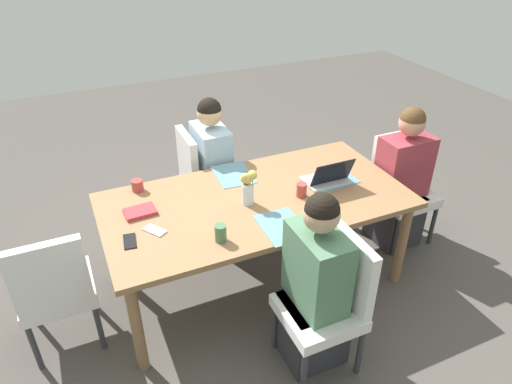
{
  "coord_description": "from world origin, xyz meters",
  "views": [
    {
      "loc": [
        1.1,
        2.46,
        2.45
      ],
      "look_at": [
        0.0,
        0.0,
        0.78
      ],
      "focal_mm": 32.6,
      "sensor_mm": 36.0,
      "label": 1
    }
  ],
  "objects": [
    {
      "name": "dining_table",
      "position": [
        0.0,
        0.0,
        0.66
      ],
      "size": [
        2.09,
        1.06,
        0.73
      ],
      "color": "olive",
      "rests_on": "ground_plane"
    },
    {
      "name": "placemat_head_left_left_mid",
      "position": [
        -0.6,
        0.0,
        0.73
      ],
      "size": [
        0.38,
        0.29,
        0.0
      ],
      "primitive_type": "cube",
      "rotation": [
        0.0,
        0.0,
        0.08
      ],
      "color": "slate",
      "rests_on": "dining_table"
    },
    {
      "name": "phone_silver",
      "position": [
        0.73,
        0.09,
        0.74
      ],
      "size": [
        0.14,
        0.16,
        0.01
      ],
      "primitive_type": "cube",
      "rotation": [
        0.0,
        0.0,
        2.16
      ],
      "color": "silver",
      "rests_on": "dining_table"
    },
    {
      "name": "person_head_left_left_mid",
      "position": [
        -1.27,
        0.01,
        0.53
      ],
      "size": [
        0.4,
        0.36,
        1.19
      ],
      "color": "#2D2D33",
      "rests_on": "ground_plane"
    },
    {
      "name": "placemat_near_left_far",
      "position": [
        0.02,
        -0.37,
        0.73
      ],
      "size": [
        0.28,
        0.38,
        0.0
      ],
      "primitive_type": "cube",
      "rotation": [
        0.0,
        0.0,
        1.51
      ],
      "color": "slate",
      "rests_on": "dining_table"
    },
    {
      "name": "coffee_mug_near_left",
      "position": [
        0.72,
        -0.44,
        0.77
      ],
      "size": [
        0.08,
        0.08,
        0.08
      ],
      "primitive_type": "cylinder",
      "color": "#AD3D38",
      "rests_on": "dining_table"
    },
    {
      "name": "flower_vase",
      "position": [
        0.07,
        0.04,
        0.87
      ],
      "size": [
        0.1,
        0.1,
        0.25
      ],
      "color": "silver",
      "rests_on": "dining_table"
    },
    {
      "name": "person_near_left_far",
      "position": [
        0.05,
        -0.79,
        0.53
      ],
      "size": [
        0.36,
        0.4,
        1.19
      ],
      "color": "#2D2D33",
      "rests_on": "ground_plane"
    },
    {
      "name": "laptop_head_left_left_mid",
      "position": [
        -0.56,
        0.03,
        0.78
      ],
      "size": [
        0.32,
        0.22,
        0.2
      ],
      "color": "silver",
      "rests_on": "dining_table"
    },
    {
      "name": "ground_plane",
      "position": [
        0.0,
        0.0,
        0.0
      ],
      "size": [
        10.0,
        10.0,
        0.0
      ],
      "primitive_type": "plane",
      "color": "#4C4742"
    },
    {
      "name": "chair_near_left_far",
      "position": [
        0.12,
        -0.85,
        0.5
      ],
      "size": [
        0.44,
        0.44,
        0.9
      ],
      "color": "silver",
      "rests_on": "ground_plane"
    },
    {
      "name": "book_red_cover",
      "position": [
        0.77,
        -0.14,
        0.74
      ],
      "size": [
        0.21,
        0.15,
        0.03
      ],
      "primitive_type": "cube",
      "rotation": [
        0.0,
        0.0,
        0.05
      ],
      "color": "#B73338",
      "rests_on": "dining_table"
    },
    {
      "name": "placemat_far_left_near",
      "position": [
        -0.01,
        0.37,
        0.73
      ],
      "size": [
        0.27,
        0.37,
        0.0
      ],
      "primitive_type": "cube",
      "rotation": [
        0.0,
        0.0,
        -1.6
      ],
      "color": "slate",
      "rests_on": "dining_table"
    },
    {
      "name": "coffee_mug_near_right",
      "position": [
        0.39,
        0.34,
        0.79
      ],
      "size": [
        0.07,
        0.07,
        0.11
      ],
      "primitive_type": "cylinder",
      "color": "#47704C",
      "rests_on": "dining_table"
    },
    {
      "name": "chair_head_right_right_near",
      "position": [
        1.36,
        0.08,
        0.5
      ],
      "size": [
        0.44,
        0.44,
        0.9
      ],
      "color": "silver",
      "rests_on": "ground_plane"
    },
    {
      "name": "chair_far_left_near",
      "position": [
        -0.11,
        0.83,
        0.5
      ],
      "size": [
        0.44,
        0.44,
        0.9
      ],
      "color": "silver",
      "rests_on": "ground_plane"
    },
    {
      "name": "chair_head_left_left_mid",
      "position": [
        -1.33,
        -0.06,
        0.5
      ],
      "size": [
        0.44,
        0.44,
        0.9
      ],
      "color": "silver",
      "rests_on": "ground_plane"
    },
    {
      "name": "person_far_left_near",
      "position": [
        -0.03,
        0.77,
        0.53
      ],
      "size": [
        0.36,
        0.4,
        1.19
      ],
      "color": "#2D2D33",
      "rests_on": "ground_plane"
    },
    {
      "name": "phone_black",
      "position": [
        0.89,
        0.13,
        0.74
      ],
      "size": [
        0.09,
        0.16,
        0.01
      ],
      "primitive_type": "cube",
      "rotation": [
        0.0,
        0.0,
        1.44
      ],
      "color": "black",
      "rests_on": "dining_table"
    },
    {
      "name": "coffee_mug_centre_left",
      "position": [
        -0.3,
        0.1,
        0.78
      ],
      "size": [
        0.07,
        0.07,
        0.1
      ],
      "primitive_type": "cylinder",
      "color": "#AD3D38",
      "rests_on": "dining_table"
    }
  ]
}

